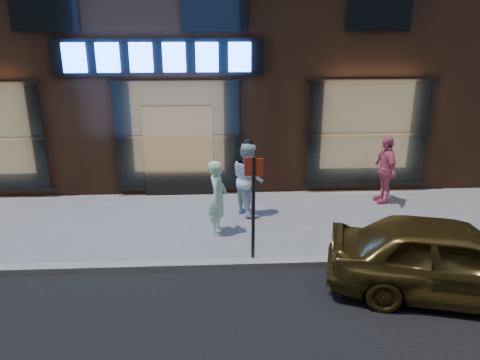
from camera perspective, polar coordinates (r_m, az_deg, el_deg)
The scene contains 7 objects.
ground at distance 9.19m, azimuth -8.96°, elevation -10.58°, with size 90.00×90.00×0.00m, color slate.
curb at distance 9.16m, azimuth -8.98°, elevation -10.25°, with size 60.00×0.25×0.12m, color gray.
man_bowtie at distance 10.16m, azimuth -2.72°, elevation -2.15°, with size 0.60×0.40×1.66m, color #C2FFD5.
man_cap at distance 11.15m, azimuth 0.98°, elevation 0.20°, with size 0.87×0.67×1.78m, color white.
passerby at distance 12.42m, azimuth 17.27°, elevation 1.24°, with size 1.02×0.43×1.74m, color #E65E85.
gold_sedan at distance 8.71m, azimuth 24.26°, elevation -8.84°, with size 1.62×4.04×1.38m, color brown.
sign_post at distance 8.71m, azimuth 1.64°, elevation -2.55°, with size 0.34×0.11×2.15m.
Camera 1 is at (1.00, -7.92, 4.55)m, focal length 35.00 mm.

